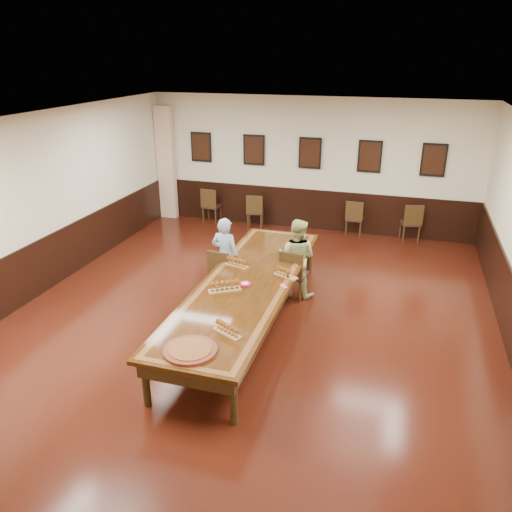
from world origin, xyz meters
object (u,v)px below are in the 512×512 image
(chair_woman, at_px, (294,273))
(person_woman, at_px, (297,258))
(spare_chair_d, at_px, (411,222))
(carved_platter, at_px, (190,350))
(conference_table, at_px, (247,290))
(spare_chair_b, at_px, (255,211))
(chair_man, at_px, (223,272))
(spare_chair_a, at_px, (212,205))
(person_man, at_px, (225,256))
(spare_chair_c, at_px, (355,217))

(chair_woman, height_order, person_woman, person_woman)
(spare_chair_d, bearing_deg, person_woman, 47.55)
(carved_platter, bearing_deg, conference_table, 88.57)
(spare_chair_b, height_order, carved_platter, spare_chair_b)
(chair_woman, xyz_separation_m, person_woman, (0.01, 0.10, 0.26))
(person_woman, bearing_deg, chair_man, 24.51)
(spare_chair_b, bearing_deg, spare_chair_d, 172.24)
(spare_chair_a, relative_size, carved_platter, 1.17)
(spare_chair_b, distance_m, person_woman, 3.86)
(chair_man, relative_size, spare_chair_b, 1.04)
(person_man, relative_size, person_woman, 1.00)
(chair_man, height_order, chair_woman, chair_woman)
(spare_chair_a, distance_m, conference_table, 5.40)
(chair_woman, bearing_deg, spare_chair_b, -55.24)
(chair_man, xyz_separation_m, person_man, (0.01, 0.10, 0.27))
(person_man, relative_size, carved_platter, 1.86)
(spare_chair_b, relative_size, person_man, 0.60)
(chair_man, xyz_separation_m, spare_chair_d, (3.21, 3.94, 0.00))
(conference_table, bearing_deg, spare_chair_c, 76.26)
(chair_woman, height_order, conference_table, chair_woman)
(person_woman, bearing_deg, conference_table, 74.99)
(person_woman, bearing_deg, spare_chair_d, -111.23)
(chair_woman, relative_size, spare_chair_a, 1.02)
(spare_chair_b, bearing_deg, conference_table, 95.26)
(spare_chair_b, height_order, person_woman, person_woman)
(spare_chair_a, bearing_deg, chair_man, 115.84)
(spare_chair_d, relative_size, person_woman, 0.63)
(spare_chair_c, height_order, person_man, person_man)
(carved_platter, bearing_deg, person_woman, 80.23)
(spare_chair_a, distance_m, person_man, 4.20)
(spare_chair_b, relative_size, carved_platter, 1.12)
(chair_woman, xyz_separation_m, spare_chair_d, (1.96, 3.65, -0.01))
(person_man, bearing_deg, chair_woman, -164.18)
(chair_man, height_order, conference_table, chair_man)
(chair_man, height_order, spare_chair_d, spare_chair_d)
(chair_man, height_order, spare_chair_a, chair_man)
(chair_woman, height_order, person_man, person_man)
(spare_chair_d, xyz_separation_m, person_woman, (-1.95, -3.55, 0.27))
(spare_chair_d, distance_m, conference_table, 5.42)
(chair_man, distance_m, carved_platter, 3.08)
(conference_table, bearing_deg, person_woman, 67.49)
(conference_table, bearing_deg, person_man, 126.48)
(spare_chair_b, distance_m, conference_table, 4.85)
(chair_man, relative_size, carved_platter, 1.17)
(chair_man, distance_m, chair_woman, 1.29)
(chair_woman, bearing_deg, spare_chair_c, -92.84)
(spare_chair_d, xyz_separation_m, carved_platter, (-2.53, -6.92, 0.32))
(spare_chair_c, xyz_separation_m, carved_platter, (-1.23, -6.93, 0.34))
(chair_woman, bearing_deg, person_woman, -90.00)
(person_woman, height_order, conference_table, person_woman)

